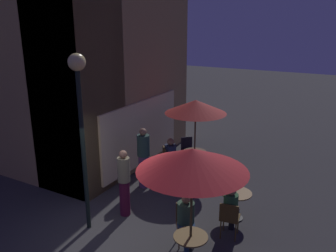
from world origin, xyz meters
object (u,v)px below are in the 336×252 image
at_px(patio_umbrella_0, 196,107).
at_px(patron_seated_1, 186,218).
at_px(cafe_table_0, 194,157).
at_px(patron_seated_2, 231,207).
at_px(cafe_chair_2, 185,220).
at_px(patron_seated_0, 172,154).
at_px(patron_standing_4, 124,183).
at_px(patio_umbrella_1, 192,160).
at_px(cafe_table_2, 236,199).
at_px(cafe_chair_0, 168,158).
at_px(street_lamp_near_corner, 80,102).
at_px(cafe_table_1, 190,246).
at_px(cafe_chair_1, 187,148).
at_px(cafe_chair_3, 229,216).
at_px(patron_standing_3, 144,158).

height_order(patio_umbrella_0, patron_seated_1, patio_umbrella_0).
distance_m(cafe_table_0, patron_seated_2, 3.50).
relative_size(cafe_chair_2, patron_seated_0, 0.76).
bearing_deg(patron_standing_4, patio_umbrella_1, -145.17).
height_order(cafe_table_2, patio_umbrella_1, patio_umbrella_1).
bearing_deg(patio_umbrella_1, patron_seated_1, 33.29).
xyz_separation_m(patio_umbrella_1, patron_standing_4, (1.01, 2.32, -1.43)).
bearing_deg(cafe_chair_0, cafe_table_0, 0.00).
xyz_separation_m(street_lamp_near_corner, cafe_chair_2, (0.60, -2.26, -2.51)).
bearing_deg(patio_umbrella_1, patio_umbrella_0, 23.92).
xyz_separation_m(cafe_table_1, cafe_chair_0, (3.63, 2.54, 0.04)).
distance_m(patio_umbrella_0, patron_seated_1, 4.17).
distance_m(patron_seated_0, patron_seated_1, 3.72).
xyz_separation_m(cafe_chair_1, patron_seated_1, (-4.25, -2.05, 0.15)).
bearing_deg(cafe_chair_2, cafe_chair_0, -177.92).
bearing_deg(cafe_table_2, patron_standing_4, 115.16).
relative_size(patron_seated_0, patron_seated_1, 1.01).
bearing_deg(cafe_table_0, patio_umbrella_0, -90.00).
relative_size(street_lamp_near_corner, cafe_chair_0, 4.43).
height_order(patio_umbrella_0, patron_seated_2, patio_umbrella_0).
relative_size(cafe_chair_0, cafe_chair_3, 1.03).
bearing_deg(patio_umbrella_1, cafe_table_0, 23.92).
bearing_deg(cafe_table_1, patio_umbrella_0, 23.92).
bearing_deg(street_lamp_near_corner, patron_seated_1, -78.32).
bearing_deg(cafe_chair_1, street_lamp_near_corner, -45.31).
height_order(cafe_chair_3, patron_seated_1, patron_seated_1).
bearing_deg(patron_seated_0, patio_umbrella_0, 0.00).
height_order(patron_seated_1, patron_standing_4, patron_standing_4).
bearing_deg(cafe_table_2, street_lamp_near_corner, 125.30).
bearing_deg(patron_standing_3, cafe_table_1, 68.27).
height_order(patio_umbrella_1, cafe_chair_3, patio_umbrella_1).
distance_m(cafe_chair_0, patron_seated_2, 3.58).
relative_size(patron_seated_2, patron_standing_4, 0.73).
relative_size(patio_umbrella_0, patron_seated_2, 1.91).
relative_size(cafe_chair_1, patron_seated_0, 0.74).
bearing_deg(patron_seated_1, street_lamp_near_corner, -111.61).
distance_m(patio_umbrella_0, cafe_chair_0, 1.86).
bearing_deg(patron_standing_4, cafe_chair_0, -26.73).
height_order(patio_umbrella_0, patron_seated_0, patio_umbrella_0).
bearing_deg(cafe_chair_2, patio_umbrella_0, 168.49).
height_order(cafe_chair_0, patron_seated_1, patron_seated_1).
xyz_separation_m(cafe_table_0, cafe_chair_0, (-0.57, 0.67, 0.02)).
height_order(street_lamp_near_corner, cafe_chair_1, street_lamp_near_corner).
xyz_separation_m(cafe_chair_0, patron_seated_0, (0.09, -0.11, 0.14)).
distance_m(cafe_table_0, patio_umbrella_1, 4.93).
height_order(cafe_table_0, patio_umbrella_0, patio_umbrella_0).
height_order(cafe_table_0, cafe_chair_0, cafe_chair_0).
relative_size(cafe_chair_2, cafe_chair_3, 1.04).
distance_m(patio_umbrella_1, cafe_chair_3, 2.23).
distance_m(street_lamp_near_corner, patron_standing_4, 2.40).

